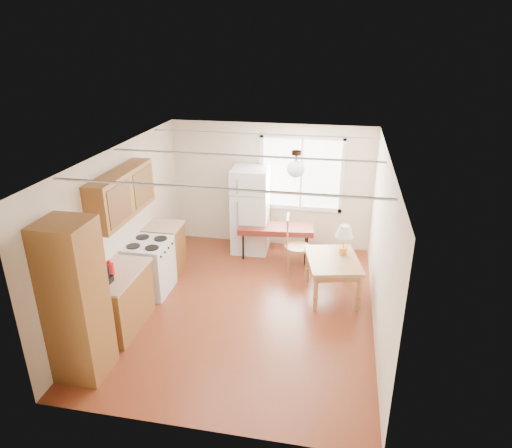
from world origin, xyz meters
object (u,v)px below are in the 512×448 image
(bench, at_px, (276,229))
(chair, at_px, (292,240))
(refrigerator, at_px, (251,210))
(dining_table, at_px, (333,264))

(bench, xyz_separation_m, chair, (0.38, -0.49, 0.02))
(refrigerator, xyz_separation_m, chair, (0.92, -0.75, -0.24))
(refrigerator, relative_size, bench, 1.15)
(refrigerator, xyz_separation_m, dining_table, (1.67, -1.48, -0.27))
(bench, distance_m, chair, 0.62)
(bench, height_order, dining_table, dining_table)
(chair, bearing_deg, refrigerator, 136.60)
(bench, bearing_deg, refrigerator, 148.06)
(refrigerator, height_order, dining_table, refrigerator)
(refrigerator, height_order, chair, refrigerator)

